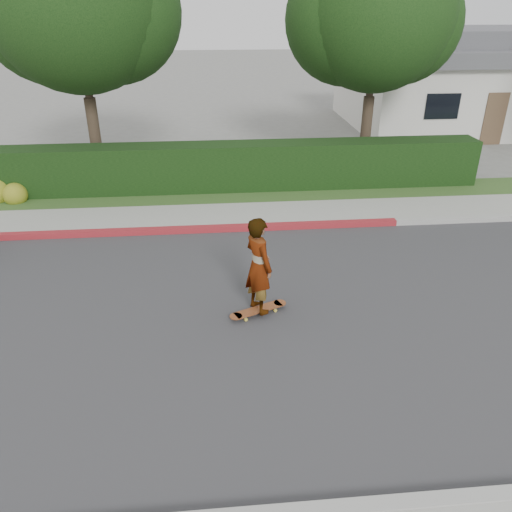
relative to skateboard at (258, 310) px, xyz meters
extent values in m
plane|color=slate|center=(3.06, -0.15, -0.10)|extent=(120.00, 120.00, 0.00)
cube|color=#2D2D30|center=(3.06, -0.15, -0.10)|extent=(60.00, 8.00, 0.01)
cube|color=#9E9E99|center=(3.06, 3.95, -0.03)|extent=(60.00, 0.20, 0.15)
cube|color=maroon|center=(-1.94, 3.95, -0.03)|extent=(12.00, 0.21, 0.15)
cube|color=gray|center=(3.06, 4.85, -0.04)|extent=(60.00, 1.60, 0.12)
cube|color=#2D4C1E|center=(3.06, 6.45, -0.05)|extent=(60.00, 1.60, 0.10)
cube|color=black|center=(0.06, 7.05, 0.65)|extent=(15.00, 1.00, 1.50)
sphere|color=#2D4C19|center=(-6.54, 6.45, 0.20)|extent=(0.70, 0.70, 0.70)
cylinder|color=#33261C|center=(-4.44, 8.35, 1.25)|extent=(0.36, 0.36, 2.70)
cylinder|color=#33261C|center=(-4.44, 8.35, 3.27)|extent=(0.24, 0.24, 2.25)
sphere|color=black|center=(-5.24, 8.75, 5.10)|extent=(4.42, 4.42, 4.42)
sphere|color=black|center=(-3.54, 8.65, 5.00)|extent=(4.16, 4.16, 4.16)
cylinder|color=#33261C|center=(4.56, 8.85, 1.16)|extent=(0.36, 0.36, 2.52)
cylinder|color=#33261C|center=(4.56, 8.85, 3.05)|extent=(0.24, 0.24, 2.10)
sphere|color=black|center=(4.56, 8.85, 4.94)|extent=(4.80, 4.80, 4.80)
sphere|color=black|center=(3.76, 9.25, 4.74)|extent=(4.08, 4.08, 4.08)
sphere|color=black|center=(5.46, 9.15, 4.64)|extent=(3.84, 3.84, 3.84)
cube|color=beige|center=(11.06, 15.85, 1.40)|extent=(10.00, 8.00, 3.00)
cube|color=#4C4C51|center=(11.06, 15.85, 3.20)|extent=(10.60, 8.60, 0.60)
cube|color=#4C4C51|center=(11.06, 15.85, 3.80)|extent=(8.40, 6.40, 0.80)
cube|color=black|center=(8.56, 11.83, 1.50)|extent=(1.40, 0.06, 1.00)
cube|color=brown|center=(10.86, 11.83, 0.95)|extent=(0.90, 0.06, 2.10)
cylinder|color=gold|center=(-0.26, -0.21, -0.06)|extent=(0.07, 0.06, 0.06)
cylinder|color=gold|center=(-0.33, -0.05, -0.06)|extent=(0.07, 0.06, 0.06)
cylinder|color=gold|center=(0.33, 0.05, -0.06)|extent=(0.07, 0.06, 0.06)
cylinder|color=gold|center=(0.26, 0.21, -0.06)|extent=(0.07, 0.06, 0.06)
cube|color=silver|center=(-0.29, -0.13, -0.02)|extent=(0.13, 0.20, 0.03)
cube|color=silver|center=(0.29, 0.13, -0.02)|extent=(0.13, 0.20, 0.03)
cube|color=brown|center=(0.00, 0.00, 0.01)|extent=(0.97, 0.60, 0.02)
cylinder|color=brown|center=(-0.44, -0.19, 0.01)|extent=(0.31, 0.31, 0.02)
cylinder|color=brown|center=(0.44, 0.19, 0.01)|extent=(0.31, 0.31, 0.02)
imported|color=white|center=(0.00, 0.00, 0.95)|extent=(0.72, 0.81, 1.87)
camera|label=1|loc=(-0.78, -7.94, 5.21)|focal=35.00mm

